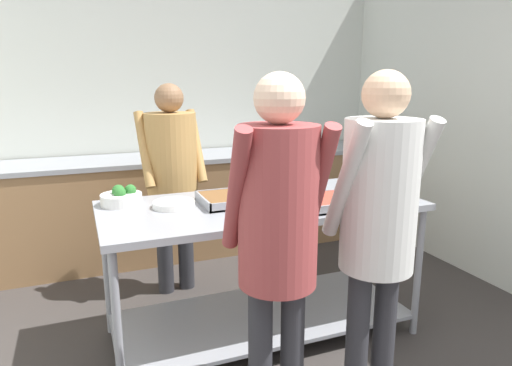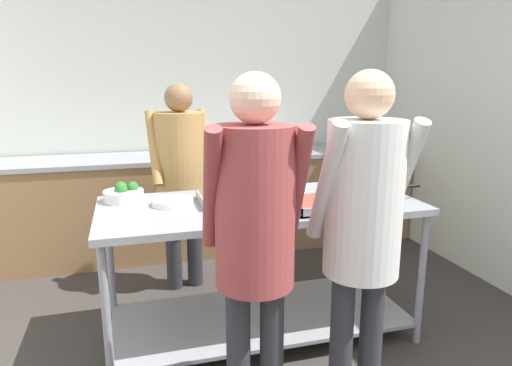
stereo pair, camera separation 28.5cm
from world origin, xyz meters
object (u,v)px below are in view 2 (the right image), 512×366
object	(u,v)px
guest_serving_left	(255,224)
plate_stack	(172,202)
sauce_pan	(382,193)
broccoli_bowl	(124,194)
serving_tray_roast	(236,198)
serving_tray_vegetables	(322,204)
guest_serving_right	(363,215)
cook_behind_counter	(181,166)

from	to	relation	value
guest_serving_left	plate_stack	bearing A→B (deg)	106.18
sauce_pan	guest_serving_left	world-z (taller)	guest_serving_left
plate_stack	broccoli_bowl	bearing A→B (deg)	148.61
serving_tray_roast	guest_serving_left	bearing A→B (deg)	-97.87
broccoli_bowl	guest_serving_left	bearing A→B (deg)	-63.23
serving_tray_vegetables	sauce_pan	distance (m)	0.43
serving_tray_vegetables	sauce_pan	world-z (taller)	sauce_pan
guest_serving_right	cook_behind_counter	xyz separation A→B (m)	(-0.61, 1.67, -0.06)
serving_tray_vegetables	guest_serving_left	xyz separation A→B (m)	(-0.57, -0.59, 0.12)
sauce_pan	cook_behind_counter	size ratio (longest dim) A/B	0.25
guest_serving_right	plate_stack	bearing A→B (deg)	128.97
serving_tray_roast	cook_behind_counter	size ratio (longest dim) A/B	0.28
serving_tray_roast	serving_tray_vegetables	world-z (taller)	same
guest_serving_left	guest_serving_right	bearing A→B (deg)	-3.37
serving_tray_vegetables	guest_serving_left	distance (m)	0.82
guest_serving_right	cook_behind_counter	size ratio (longest dim) A/B	1.05
serving_tray_roast	serving_tray_vegetables	size ratio (longest dim) A/B	1.16
serving_tray_roast	guest_serving_right	xyz separation A→B (m)	(0.37, -0.89, 0.12)
broccoli_bowl	guest_serving_right	distance (m)	1.51
sauce_pan	cook_behind_counter	distance (m)	1.50
serving_tray_vegetables	cook_behind_counter	bearing A→B (deg)	123.18
guest_serving_left	cook_behind_counter	size ratio (longest dim) A/B	1.04
serving_tray_vegetables	guest_serving_right	size ratio (longest dim) A/B	0.23
serving_tray_vegetables	serving_tray_roast	bearing A→B (deg)	148.15
guest_serving_left	guest_serving_right	size ratio (longest dim) A/B	0.99
serving_tray_vegetables	cook_behind_counter	world-z (taller)	cook_behind_counter
broccoli_bowl	cook_behind_counter	size ratio (longest dim) A/B	0.15
serving_tray_vegetables	plate_stack	bearing A→B (deg)	159.16
broccoli_bowl	guest_serving_left	world-z (taller)	guest_serving_left
plate_stack	guest_serving_right	bearing A→B (deg)	-51.03
cook_behind_counter	guest_serving_right	bearing A→B (deg)	-69.86
serving_tray_roast	guest_serving_left	xyz separation A→B (m)	(-0.12, -0.86, 0.12)
sauce_pan	guest_serving_left	bearing A→B (deg)	-147.28
guest_serving_right	cook_behind_counter	world-z (taller)	guest_serving_right
broccoli_bowl	guest_serving_right	bearing A→B (deg)	-46.85
plate_stack	guest_serving_left	size ratio (longest dim) A/B	0.15
guest_serving_left	serving_tray_roast	bearing A→B (deg)	82.13
broccoli_bowl	guest_serving_left	size ratio (longest dim) A/B	0.15
guest_serving_right	serving_tray_roast	bearing A→B (deg)	112.59
cook_behind_counter	serving_tray_vegetables	bearing A→B (deg)	-56.82
serving_tray_roast	cook_behind_counter	bearing A→B (deg)	107.22
plate_stack	serving_tray_vegetables	size ratio (longest dim) A/B	0.65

